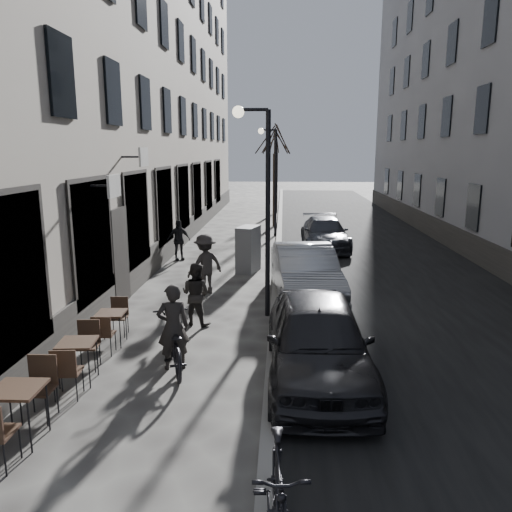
# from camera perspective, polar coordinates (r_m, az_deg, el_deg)

# --- Properties ---
(ground) EXTENTS (120.00, 120.00, 0.00)m
(ground) POSITION_cam_1_polar(r_m,az_deg,el_deg) (7.25, -0.33, -22.27)
(ground) COLOR #373432
(ground) RESTS_ON ground
(road) EXTENTS (7.30, 60.00, 0.00)m
(road) POSITION_cam_1_polar(r_m,az_deg,el_deg) (22.62, 11.92, 1.37)
(road) COLOR black
(road) RESTS_ON ground
(kerb) EXTENTS (0.25, 60.00, 0.12)m
(kerb) POSITION_cam_1_polar(r_m,az_deg,el_deg) (22.34, 2.63, 1.64)
(kerb) COLOR gray
(kerb) RESTS_ON ground
(building_left) EXTENTS (4.00, 35.00, 16.00)m
(building_left) POSITION_cam_1_polar(r_m,az_deg,el_deg) (23.69, -13.46, 21.23)
(building_left) COLOR #9F9385
(building_left) RESTS_ON ground
(building_right) EXTENTS (4.00, 35.00, 16.00)m
(building_right) POSITION_cam_1_polar(r_m,az_deg,el_deg) (24.58, 26.59, 19.99)
(building_right) COLOR gray
(building_right) RESTS_ON ground
(streetlamp_near) EXTENTS (0.90, 0.28, 5.09)m
(streetlamp_near) POSITION_cam_1_polar(r_m,az_deg,el_deg) (12.02, 0.55, 7.62)
(streetlamp_near) COLOR black
(streetlamp_near) RESTS_ON ground
(streetlamp_far) EXTENTS (0.90, 0.28, 5.09)m
(streetlamp_far) POSITION_cam_1_polar(r_m,az_deg,el_deg) (24.00, 1.85, 9.81)
(streetlamp_far) COLOR black
(streetlamp_far) RESTS_ON ground
(tree_near) EXTENTS (2.40, 2.40, 5.70)m
(tree_near) POSITION_cam_1_polar(r_m,az_deg,el_deg) (26.99, 2.17, 13.25)
(tree_near) COLOR black
(tree_near) RESTS_ON ground
(tree_far) EXTENTS (2.40, 2.40, 5.70)m
(tree_far) POSITION_cam_1_polar(r_m,az_deg,el_deg) (32.98, 2.36, 13.02)
(tree_far) COLOR black
(tree_far) RESTS_ON ground
(bistro_set_a) EXTENTS (0.68, 1.65, 0.97)m
(bistro_set_a) POSITION_cam_1_polar(r_m,az_deg,el_deg) (8.10, -25.47, -15.50)
(bistro_set_a) COLOR #301D15
(bistro_set_a) RESTS_ON ground
(bistro_set_b) EXTENTS (0.69, 1.57, 0.91)m
(bistro_set_b) POSITION_cam_1_polar(r_m,az_deg,el_deg) (9.59, -19.68, -10.86)
(bistro_set_b) COLOR #301D15
(bistro_set_b) RESTS_ON ground
(bistro_set_c) EXTENTS (0.61, 1.45, 0.84)m
(bistro_set_c) POSITION_cam_1_polar(r_m,az_deg,el_deg) (11.16, -16.19, -7.55)
(bistro_set_c) COLOR #301D15
(bistro_set_c) RESTS_ON ground
(utility_cabinet) EXTENTS (0.83, 1.16, 1.56)m
(utility_cabinet) POSITION_cam_1_polar(r_m,az_deg,el_deg) (16.94, -0.89, 0.78)
(utility_cabinet) COLOR slate
(utility_cabinet) RESTS_ON ground
(bicycle) EXTENTS (1.23, 2.04, 1.01)m
(bicycle) POSITION_cam_1_polar(r_m,az_deg,el_deg) (9.70, -9.39, -9.79)
(bicycle) COLOR black
(bicycle) RESTS_ON ground
(cyclist_rider) EXTENTS (0.70, 0.56, 1.66)m
(cyclist_rider) POSITION_cam_1_polar(r_m,az_deg,el_deg) (9.58, -9.46, -7.99)
(cyclist_rider) COLOR black
(cyclist_rider) RESTS_ON ground
(pedestrian_near) EXTENTS (0.89, 0.79, 1.51)m
(pedestrian_near) POSITION_cam_1_polar(r_m,az_deg,el_deg) (11.89, -6.90, -4.33)
(pedestrian_near) COLOR black
(pedestrian_near) RESTS_ON ground
(pedestrian_mid) EXTENTS (1.27, 1.23, 1.74)m
(pedestrian_mid) POSITION_cam_1_polar(r_m,az_deg,el_deg) (14.38, -5.84, -0.94)
(pedestrian_mid) COLOR #2E2A28
(pedestrian_mid) RESTS_ON ground
(pedestrian_far) EXTENTS (0.97, 0.74, 1.53)m
(pedestrian_far) POSITION_cam_1_polar(r_m,az_deg,el_deg) (19.00, -8.86, 1.82)
(pedestrian_far) COLOR black
(pedestrian_far) RESTS_ON ground
(car_near) EXTENTS (1.90, 4.52, 1.53)m
(car_near) POSITION_cam_1_polar(r_m,az_deg,el_deg) (9.10, 7.05, -9.46)
(car_near) COLOR black
(car_near) RESTS_ON ground
(car_mid) EXTENTS (2.04, 4.68, 1.50)m
(car_mid) POSITION_cam_1_polar(r_m,az_deg,el_deg) (13.88, 5.65, -1.94)
(car_mid) COLOR #95999D
(car_mid) RESTS_ON ground
(car_far) EXTENTS (1.99, 4.51, 1.29)m
(car_far) POSITION_cam_1_polar(r_m,az_deg,el_deg) (21.21, 7.86, 2.58)
(car_far) COLOR #33363D
(car_far) RESTS_ON ground
(moped) EXTENTS (0.67, 1.97, 1.17)m
(moped) POSITION_cam_1_polar(r_m,az_deg,el_deg) (5.68, 2.59, -26.01)
(moped) COLOR black
(moped) RESTS_ON ground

